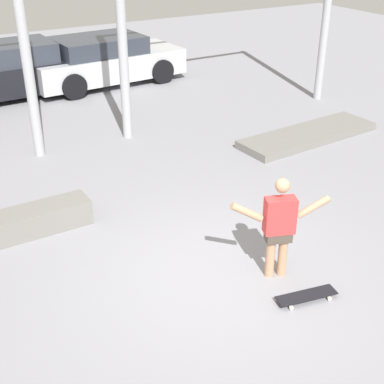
{
  "coord_description": "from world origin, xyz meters",
  "views": [
    {
      "loc": [
        -3.3,
        -4.94,
        4.4
      ],
      "look_at": [
        0.26,
        1.22,
        0.66
      ],
      "focal_mm": 50.0,
      "sensor_mm": 36.0,
      "label": 1
    }
  ],
  "objects_px": {
    "skateboard": "(306,296)",
    "manual_pad": "(308,135)",
    "grind_box": "(27,222)",
    "parked_car_silver": "(104,61)",
    "skateboarder": "(279,224)",
    "parked_car_black": "(13,71)"
  },
  "relations": [
    {
      "from": "manual_pad",
      "to": "grind_box",
      "type": "bearing_deg",
      "value": -172.49
    },
    {
      "from": "parked_car_silver",
      "to": "grind_box",
      "type": "bearing_deg",
      "value": -124.1
    },
    {
      "from": "manual_pad",
      "to": "parked_car_black",
      "type": "distance_m",
      "value": 7.91
    },
    {
      "from": "manual_pad",
      "to": "parked_car_black",
      "type": "bearing_deg",
      "value": 127.16
    },
    {
      "from": "skateboard",
      "to": "manual_pad",
      "type": "bearing_deg",
      "value": 59.69
    },
    {
      "from": "skateboard",
      "to": "parked_car_black",
      "type": "height_order",
      "value": "parked_car_black"
    },
    {
      "from": "skateboarder",
      "to": "skateboard",
      "type": "bearing_deg",
      "value": -67.74
    },
    {
      "from": "grind_box",
      "to": "skateboarder",
      "type": "bearing_deg",
      "value": -46.12
    },
    {
      "from": "skateboarder",
      "to": "grind_box",
      "type": "relative_size",
      "value": 0.75
    },
    {
      "from": "skateboard",
      "to": "grind_box",
      "type": "distance_m",
      "value": 4.29
    },
    {
      "from": "grind_box",
      "to": "parked_car_black",
      "type": "relative_size",
      "value": 0.44
    },
    {
      "from": "skateboard",
      "to": "parked_car_silver",
      "type": "height_order",
      "value": "parked_car_silver"
    },
    {
      "from": "parked_car_silver",
      "to": "manual_pad",
      "type": "bearing_deg",
      "value": -74.03
    },
    {
      "from": "skateboard",
      "to": "manual_pad",
      "type": "xyz_separation_m",
      "value": [
        3.67,
        4.21,
        0.02
      ]
    },
    {
      "from": "grind_box",
      "to": "parked_car_silver",
      "type": "bearing_deg",
      "value": 59.85
    },
    {
      "from": "grind_box",
      "to": "manual_pad",
      "type": "distance_m",
      "value": 6.38
    },
    {
      "from": "manual_pad",
      "to": "parked_car_silver",
      "type": "relative_size",
      "value": 0.74
    },
    {
      "from": "grind_box",
      "to": "manual_pad",
      "type": "bearing_deg",
      "value": 7.51
    },
    {
      "from": "parked_car_silver",
      "to": "skateboarder",
      "type": "bearing_deg",
      "value": -102.34
    },
    {
      "from": "parked_car_black",
      "to": "skateboard",
      "type": "bearing_deg",
      "value": -86.5
    },
    {
      "from": "grind_box",
      "to": "parked_car_black",
      "type": "xyz_separation_m",
      "value": [
        1.56,
        7.12,
        0.48
      ]
    },
    {
      "from": "skateboarder",
      "to": "manual_pad",
      "type": "distance_m",
      "value": 5.18
    }
  ]
}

